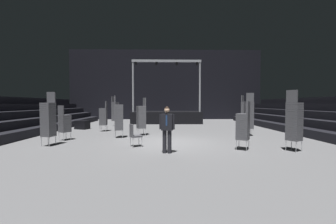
% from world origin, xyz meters
% --- Properties ---
extents(ground_plane, '(22.00, 30.00, 0.10)m').
position_xyz_m(ground_plane, '(0.00, 0.00, -0.05)').
color(ground_plane, slate).
extents(arena_end_wall, '(22.00, 0.30, 8.00)m').
position_xyz_m(arena_end_wall, '(0.00, 15.00, 4.00)').
color(arena_end_wall, black).
rests_on(arena_end_wall, ground_plane).
extents(stage_riser, '(6.36, 3.09, 5.63)m').
position_xyz_m(stage_riser, '(-0.00, 10.20, 0.63)').
color(stage_riser, black).
rests_on(stage_riser, ground_plane).
extents(man_with_tie, '(0.57, 0.30, 1.70)m').
position_xyz_m(man_with_tie, '(-0.15, -2.15, 0.96)').
color(man_with_tie, black).
rests_on(man_with_tie, ground_plane).
extents(chair_stack_front_left, '(0.46, 0.46, 1.96)m').
position_xyz_m(chair_stack_front_left, '(-4.19, 4.11, 0.98)').
color(chair_stack_front_left, '#B2B5BA').
rests_on(chair_stack_front_left, ground_plane).
extents(chair_stack_front_right, '(0.60, 0.60, 1.71)m').
position_xyz_m(chair_stack_front_right, '(-5.14, 0.71, 0.86)').
color(chair_stack_front_right, '#B2B5BA').
rests_on(chair_stack_front_right, ground_plane).
extents(chair_stack_mid_left, '(0.53, 0.53, 2.31)m').
position_xyz_m(chair_stack_mid_left, '(-5.18, -0.68, 1.15)').
color(chair_stack_mid_left, '#B2B5BA').
rests_on(chair_stack_mid_left, ground_plane).
extents(chair_stack_mid_right, '(0.58, 0.58, 2.14)m').
position_xyz_m(chair_stack_mid_right, '(-1.53, 2.25, 1.07)').
color(chair_stack_mid_right, '#B2B5BA').
rests_on(chair_stack_mid_right, ground_plane).
extents(chair_stack_mid_centre, '(0.60, 0.60, 2.31)m').
position_xyz_m(chair_stack_mid_centre, '(4.66, -1.91, 1.15)').
color(chair_stack_mid_centre, '#B2B5BA').
rests_on(chair_stack_mid_centre, ground_plane).
extents(chair_stack_rear_left, '(0.62, 0.62, 2.39)m').
position_xyz_m(chair_stack_rear_left, '(5.47, 5.04, 1.19)').
color(chair_stack_rear_left, '#B2B5BA').
rests_on(chair_stack_rear_left, ground_plane).
extents(chair_stack_rear_right, '(0.59, 0.59, 2.39)m').
position_xyz_m(chair_stack_rear_right, '(-4.22, 7.65, 1.19)').
color(chair_stack_rear_right, '#B2B5BA').
rests_on(chair_stack_rear_right, ground_plane).
extents(chair_stack_rear_centre, '(0.48, 0.48, 2.39)m').
position_xyz_m(chair_stack_rear_centre, '(4.50, 1.99, 1.19)').
color(chair_stack_rear_centre, '#B2B5BA').
rests_on(chair_stack_rear_centre, ground_plane).
extents(chair_stack_aisle_left, '(0.61, 0.61, 1.88)m').
position_xyz_m(chair_stack_aisle_left, '(2.81, -1.67, 0.94)').
color(chair_stack_aisle_left, '#B2B5BA').
rests_on(chair_stack_aisle_left, ground_plane).
extents(chair_stack_aisle_right, '(0.52, 0.52, 2.22)m').
position_xyz_m(chair_stack_aisle_right, '(-2.64, 1.45, 1.11)').
color(chair_stack_aisle_right, '#B2B5BA').
rests_on(chair_stack_aisle_right, ground_plane).
extents(equipment_road_case, '(1.05, 0.87, 0.61)m').
position_xyz_m(equipment_road_case, '(-6.02, 5.34, 0.30)').
color(equipment_road_case, black).
rests_on(equipment_road_case, ground_plane).
extents(loose_chair_near_man, '(0.58, 0.58, 0.95)m').
position_xyz_m(loose_chair_near_man, '(-1.50, -0.94, 0.53)').
color(loose_chair_near_man, '#B2B5BA').
rests_on(loose_chair_near_man, ground_plane).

